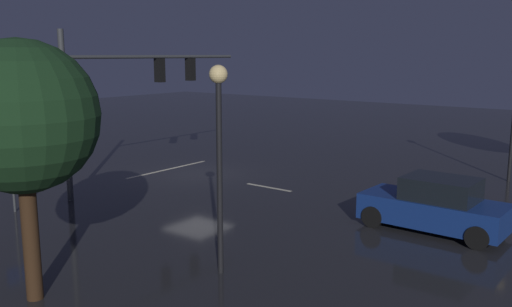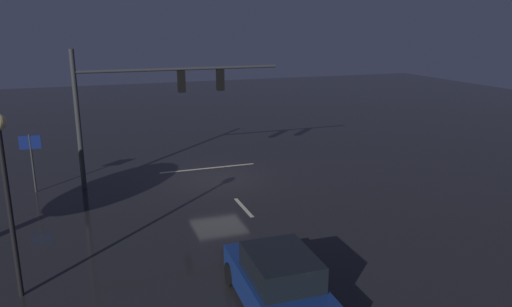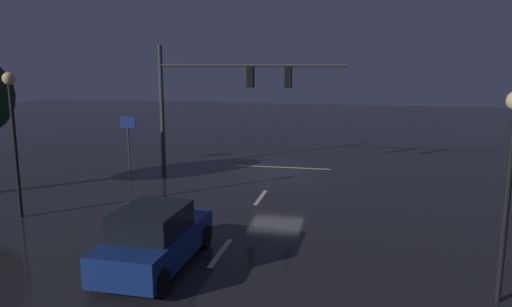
% 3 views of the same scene
% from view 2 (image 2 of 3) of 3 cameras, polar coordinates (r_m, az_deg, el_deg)
% --- Properties ---
extents(ground_plane, '(80.00, 80.00, 0.00)m').
position_cam_2_polar(ground_plane, '(23.64, -4.52, -2.98)').
color(ground_plane, '#232326').
extents(traffic_signal_assembly, '(9.42, 0.47, 6.25)m').
position_cam_2_polar(traffic_signal_assembly, '(22.82, -12.42, 6.90)').
color(traffic_signal_assembly, '#383A3D').
rests_on(traffic_signal_assembly, ground_plane).
extents(lane_dash_far, '(0.16, 2.20, 0.01)m').
position_cam_2_polar(lane_dash_far, '(20.03, -1.47, -6.33)').
color(lane_dash_far, beige).
rests_on(lane_dash_far, ground_plane).
extents(lane_dash_mid, '(0.16, 2.20, 0.01)m').
position_cam_2_polar(lane_dash_mid, '(14.98, 5.97, -14.22)').
color(lane_dash_mid, beige).
rests_on(lane_dash_mid, ground_plane).
extents(stop_bar, '(5.00, 0.16, 0.01)m').
position_cam_2_polar(stop_bar, '(25.39, -5.65, -1.72)').
color(stop_bar, beige).
rests_on(stop_bar, ground_plane).
extents(car_approaching, '(2.00, 4.41, 1.70)m').
position_cam_2_polar(car_approaching, '(13.03, 2.68, -14.96)').
color(car_approaching, navy).
rests_on(car_approaching, ground_plane).
extents(street_lamp_right_kerb, '(0.44, 0.44, 5.12)m').
position_cam_2_polar(street_lamp_right_kerb, '(14.16, -27.40, -1.98)').
color(street_lamp_right_kerb, black).
rests_on(street_lamp_right_kerb, ground_plane).
extents(route_sign, '(0.90, 0.12, 2.63)m').
position_cam_2_polar(route_sign, '(23.41, -24.87, 0.29)').
color(route_sign, '#383A3D').
rests_on(route_sign, ground_plane).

